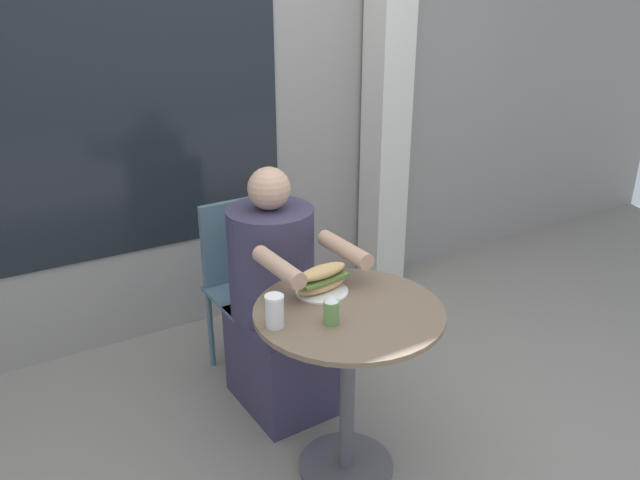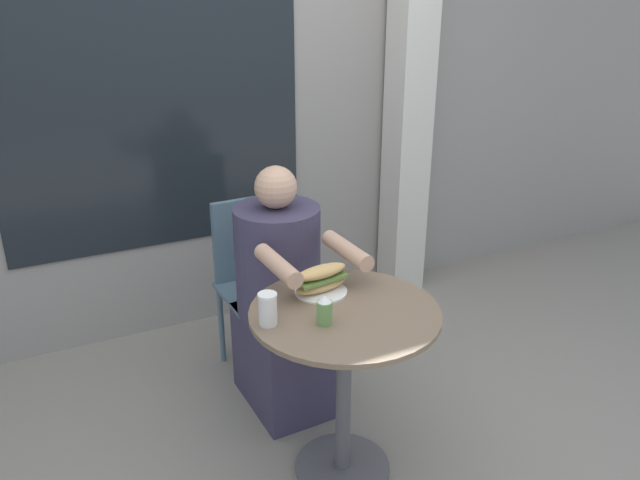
{
  "view_description": "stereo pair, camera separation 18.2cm",
  "coord_description": "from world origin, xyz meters",
  "px_view_note": "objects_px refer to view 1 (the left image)",
  "views": [
    {
      "loc": [
        -1.12,
        -1.67,
        1.85
      ],
      "look_at": [
        0.0,
        0.21,
        0.94
      ],
      "focal_mm": 35.0,
      "sensor_mm": 36.0,
      "label": 1
    },
    {
      "loc": [
        -0.96,
        -1.76,
        1.85
      ],
      "look_at": [
        0.0,
        0.21,
        0.94
      ],
      "focal_mm": 35.0,
      "sensor_mm": 36.0,
      "label": 2
    }
  ],
  "objects_px": {
    "seated_diner": "(277,308)",
    "condiment_bottle": "(331,310)",
    "cafe_table": "(348,355)",
    "diner_chair": "(243,272)",
    "drink_cup": "(275,311)",
    "sandwich_on_plate": "(322,281)"
  },
  "relations": [
    {
      "from": "drink_cup",
      "to": "condiment_bottle",
      "type": "bearing_deg",
      "value": -24.36
    },
    {
      "from": "seated_diner",
      "to": "drink_cup",
      "type": "height_order",
      "value": "seated_diner"
    },
    {
      "from": "sandwich_on_plate",
      "to": "drink_cup",
      "type": "distance_m",
      "value": 0.31
    },
    {
      "from": "condiment_bottle",
      "to": "cafe_table",
      "type": "bearing_deg",
      "value": 25.71
    },
    {
      "from": "seated_diner",
      "to": "drink_cup",
      "type": "relative_size",
      "value": 9.48
    },
    {
      "from": "diner_chair",
      "to": "seated_diner",
      "type": "relative_size",
      "value": 0.77
    },
    {
      "from": "seated_diner",
      "to": "sandwich_on_plate",
      "type": "relative_size",
      "value": 4.84
    },
    {
      "from": "diner_chair",
      "to": "condiment_bottle",
      "type": "xyz_separation_m",
      "value": [
        -0.09,
        -0.96,
        0.27
      ]
    },
    {
      "from": "diner_chair",
      "to": "condiment_bottle",
      "type": "bearing_deg",
      "value": 82.72
    },
    {
      "from": "seated_diner",
      "to": "condiment_bottle",
      "type": "relative_size",
      "value": 10.22
    },
    {
      "from": "cafe_table",
      "to": "seated_diner",
      "type": "bearing_deg",
      "value": 91.99
    },
    {
      "from": "seated_diner",
      "to": "condiment_bottle",
      "type": "height_order",
      "value": "seated_diner"
    },
    {
      "from": "diner_chair",
      "to": "seated_diner",
      "type": "distance_m",
      "value": 0.35
    },
    {
      "from": "sandwich_on_plate",
      "to": "diner_chair",
      "type": "bearing_deg",
      "value": 90.59
    },
    {
      "from": "cafe_table",
      "to": "seated_diner",
      "type": "height_order",
      "value": "seated_diner"
    },
    {
      "from": "diner_chair",
      "to": "sandwich_on_plate",
      "type": "xyz_separation_m",
      "value": [
        0.01,
        -0.74,
        0.27
      ]
    },
    {
      "from": "seated_diner",
      "to": "drink_cup",
      "type": "bearing_deg",
      "value": 60.57
    },
    {
      "from": "diner_chair",
      "to": "seated_diner",
      "type": "height_order",
      "value": "seated_diner"
    },
    {
      "from": "condiment_bottle",
      "to": "diner_chair",
      "type": "bearing_deg",
      "value": 84.92
    },
    {
      "from": "diner_chair",
      "to": "seated_diner",
      "type": "xyz_separation_m",
      "value": [
        0.01,
        -0.35,
        -0.04
      ]
    },
    {
      "from": "condiment_bottle",
      "to": "seated_diner",
      "type": "bearing_deg",
      "value": 81.52
    },
    {
      "from": "drink_cup",
      "to": "cafe_table",
      "type": "bearing_deg",
      "value": -5.64
    }
  ]
}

